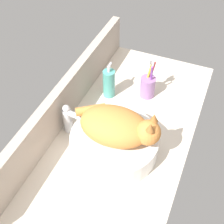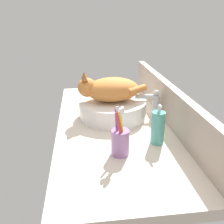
# 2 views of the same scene
# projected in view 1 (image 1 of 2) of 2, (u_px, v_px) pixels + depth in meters

# --- Properties ---
(ground_plane) EXTENTS (1.14, 0.53, 0.04)m
(ground_plane) POSITION_uv_depth(u_px,v_px,m) (120.00, 139.00, 1.24)
(ground_plane) COLOR beige
(backsplash_panel) EXTENTS (1.14, 0.04, 0.17)m
(backsplash_panel) POSITION_uv_depth(u_px,v_px,m) (62.00, 103.00, 1.23)
(backsplash_panel) COLOR #AD9E8E
(backsplash_panel) RESTS_ON ground_plane
(sink_basin) EXTENTS (0.32, 0.32, 0.08)m
(sink_basin) POSITION_uv_depth(u_px,v_px,m) (114.00, 143.00, 1.15)
(sink_basin) COLOR white
(sink_basin) RESTS_ON ground_plane
(cat) EXTENTS (0.18, 0.32, 0.14)m
(cat) POSITION_uv_depth(u_px,v_px,m) (118.00, 126.00, 1.07)
(cat) COLOR orange
(cat) RESTS_ON sink_basin
(faucet) EXTENTS (0.04, 0.12, 0.14)m
(faucet) POSITION_uv_depth(u_px,v_px,m) (70.00, 118.00, 1.19)
(faucet) COLOR silver
(faucet) RESTS_ON ground_plane
(soap_dispenser) EXTENTS (0.05, 0.05, 0.16)m
(soap_dispenser) POSITION_uv_depth(u_px,v_px,m) (109.00, 83.00, 1.34)
(soap_dispenser) COLOR teal
(soap_dispenser) RESTS_ON ground_plane
(toothbrush_cup) EXTENTS (0.07, 0.07, 0.19)m
(toothbrush_cup) POSITION_uv_depth(u_px,v_px,m) (148.00, 86.00, 1.35)
(toothbrush_cup) COLOR #996BA8
(toothbrush_cup) RESTS_ON ground_plane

